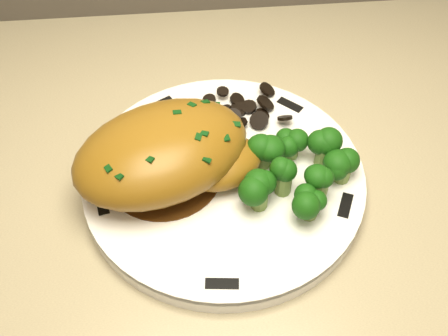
{
  "coord_description": "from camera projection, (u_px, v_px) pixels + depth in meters",
  "views": [
    {
      "loc": [
        -0.39,
        1.28,
        1.32
      ],
      "look_at": [
        -0.36,
        1.65,
        0.87
      ],
      "focal_mm": 45.0,
      "sensor_mm": 36.0,
      "label": 1
    }
  ],
  "objects": [
    {
      "name": "mushroom_pile",
      "position": [
        247.0,
        109.0,
        0.65
      ],
      "size": [
        0.09,
        0.06,
        0.02
      ],
      "color": "black",
      "rests_on": "plate"
    },
    {
      "name": "rim_accent_2",
      "position": [
        102.0,
        203.0,
        0.57
      ],
      "size": [
        0.02,
        0.03,
        0.0
      ],
      "primitive_type": "cube",
      "rotation": [
        0.0,
        0.0,
        4.92
      ],
      "color": "black",
      "rests_on": "plate"
    },
    {
      "name": "rim_accent_4",
      "position": [
        345.0,
        206.0,
        0.57
      ],
      "size": [
        0.02,
        0.03,
        0.0
      ],
      "primitive_type": "cube",
      "rotation": [
        0.0,
        0.0,
        7.43
      ],
      "color": "black",
      "rests_on": "plate"
    },
    {
      "name": "rim_accent_1",
      "position": [
        161.0,
        104.0,
        0.66
      ],
      "size": [
        0.03,
        0.02,
        0.0
      ],
      "primitive_type": "cube",
      "rotation": [
        0.0,
        0.0,
        3.66
      ],
      "color": "black",
      "rests_on": "plate"
    },
    {
      "name": "chicken_breast",
      "position": [
        169.0,
        153.0,
        0.56
      ],
      "size": [
        0.22,
        0.18,
        0.07
      ],
      "rotation": [
        0.0,
        0.0,
        0.39
      ],
      "color": "#956419",
      "rests_on": "plate"
    },
    {
      "name": "plate",
      "position": [
        224.0,
        180.0,
        0.6
      ],
      "size": [
        0.37,
        0.37,
        0.02
      ],
      "primitive_type": "cylinder",
      "rotation": [
        0.0,
        0.0,
        0.3
      ],
      "color": "white",
      "rests_on": "counter"
    },
    {
      "name": "rim_accent_3",
      "position": [
        222.0,
        284.0,
        0.51
      ],
      "size": [
        0.03,
        0.01,
        0.0
      ],
      "primitive_type": "cube",
      "rotation": [
        0.0,
        0.0,
        6.18
      ],
      "color": "black",
      "rests_on": "plate"
    },
    {
      "name": "gravy_pool",
      "position": [
        164.0,
        174.0,
        0.59
      ],
      "size": [
        0.12,
        0.12,
        0.0
      ],
      "primitive_type": "cylinder",
      "color": "#3E210B",
      "rests_on": "plate"
    },
    {
      "name": "broccoli_florets",
      "position": [
        300.0,
        169.0,
        0.57
      ],
      "size": [
        0.12,
        0.11,
        0.04
      ],
      "rotation": [
        0.0,
        0.0,
        0.18
      ],
      "color": "olive",
      "rests_on": "plate"
    },
    {
      "name": "rim_accent_0",
      "position": [
        290.0,
        105.0,
        0.66
      ],
      "size": [
        0.03,
        0.03,
        0.0
      ],
      "primitive_type": "cube",
      "rotation": [
        0.0,
        0.0,
        2.41
      ],
      "color": "black",
      "rests_on": "plate"
    }
  ]
}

